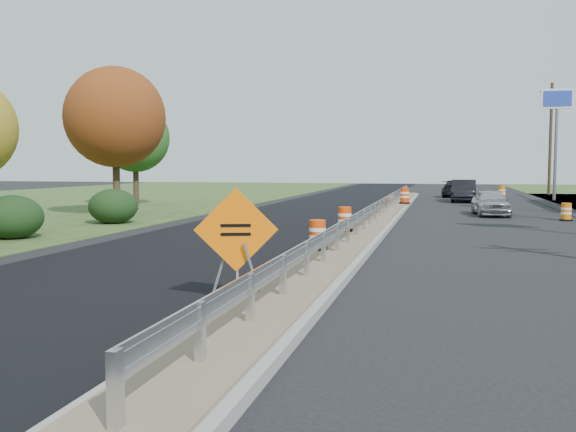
% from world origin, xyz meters
% --- Properties ---
extents(ground, '(140.00, 140.00, 0.00)m').
position_xyz_m(ground, '(0.00, 0.00, 0.00)').
color(ground, black).
rests_on(ground, ground).
extents(milled_overlay, '(7.20, 120.00, 0.01)m').
position_xyz_m(milled_overlay, '(-4.40, 10.00, 0.01)').
color(milled_overlay, black).
rests_on(milled_overlay, ground).
extents(median, '(1.60, 55.00, 0.23)m').
position_xyz_m(median, '(0.00, 8.00, 0.11)').
color(median, gray).
rests_on(median, ground).
extents(guardrail, '(0.10, 46.15, 0.72)m').
position_xyz_m(guardrail, '(0.00, 9.00, 0.73)').
color(guardrail, silver).
rests_on(guardrail, median).
extents(pylon_sign_north, '(2.20, 0.30, 7.90)m').
position_xyz_m(pylon_sign_north, '(10.50, 30.00, 6.48)').
color(pylon_sign_north, slate).
rests_on(pylon_sign_north, ground).
extents(utility_pole_north, '(1.90, 0.26, 9.40)m').
position_xyz_m(utility_pole_north, '(11.50, 39.00, 4.93)').
color(utility_pole_north, '#473523').
rests_on(utility_pole_north, ground).
extents(hedge_mid, '(2.09, 2.09, 1.52)m').
position_xyz_m(hedge_mid, '(-11.50, 0.00, 0.76)').
color(hedge_mid, black).
rests_on(hedge_mid, ground).
extents(hedge_north, '(2.09, 2.09, 1.52)m').
position_xyz_m(hedge_north, '(-11.00, 6.00, 0.76)').
color(hedge_north, black).
rests_on(hedge_north, ground).
extents(tree_near_red, '(4.95, 4.95, 7.35)m').
position_xyz_m(tree_near_red, '(-13.00, 10.00, 4.86)').
color(tree_near_red, '#473523').
rests_on(tree_near_red, ground).
extents(tree_near_back, '(4.29, 4.29, 6.37)m').
position_xyz_m(tree_near_back, '(-16.00, 18.00, 4.21)').
color(tree_near_back, '#473523').
rests_on(tree_near_back, ground).
extents(caution_sign, '(1.47, 0.64, 2.11)m').
position_xyz_m(caution_sign, '(-0.90, -7.89, 0.54)').
color(caution_sign, white).
rests_on(caution_sign, ground).
extents(barrel_median_near, '(0.55, 0.55, 0.80)m').
position_xyz_m(barrel_median_near, '(-0.55, -1.91, 0.62)').
color(barrel_median_near, black).
rests_on(barrel_median_near, median).
extents(barrel_median_mid, '(0.58, 0.58, 0.85)m').
position_xyz_m(barrel_median_mid, '(-0.55, 3.06, 0.64)').
color(barrel_median_mid, black).
rests_on(barrel_median_mid, median).
extents(barrel_median_far, '(0.65, 0.65, 0.95)m').
position_xyz_m(barrel_median_far, '(0.55, 19.81, 0.68)').
color(barrel_median_far, black).
rests_on(barrel_median_far, median).
extents(barrel_shoulder_near, '(0.55, 0.55, 0.81)m').
position_xyz_m(barrel_shoulder_near, '(8.21, 12.19, 0.39)').
color(barrel_shoulder_near, black).
rests_on(barrel_shoulder_near, ground).
extents(barrel_shoulder_far, '(0.67, 0.67, 0.99)m').
position_xyz_m(barrel_shoulder_far, '(7.00, 30.97, 0.47)').
color(barrel_shoulder_far, black).
rests_on(barrel_shoulder_far, ground).
extents(car_silver, '(1.92, 4.01, 1.32)m').
position_xyz_m(car_silver, '(5.09, 14.62, 0.66)').
color(car_silver, '#AFAFB4').
rests_on(car_silver, ground).
extents(car_dark_mid, '(1.78, 4.66, 1.52)m').
position_xyz_m(car_dark_mid, '(4.16, 26.94, 0.76)').
color(car_dark_mid, black).
rests_on(car_dark_mid, ground).
extents(car_dark_far, '(2.32, 4.82, 1.35)m').
position_xyz_m(car_dark_far, '(3.75, 33.55, 0.68)').
color(car_dark_far, black).
rests_on(car_dark_far, ground).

